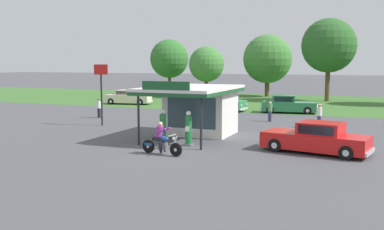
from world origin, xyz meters
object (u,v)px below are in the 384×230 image
Objects in this scene: gas_pump_offside at (189,130)px; bystander_chatting_near_pumps at (99,108)px; motorcycle_with_rider at (161,141)px; parked_car_back_row_left at (218,103)px; featured_classic_sedan at (316,139)px; bystander_standing_back_lot at (270,111)px; parked_car_back_row_far_left at (128,98)px; parked_car_back_row_far_right at (288,105)px; bystander_leaning_by_kiosk at (319,115)px; gas_pump_nearside at (163,128)px; roadside_pole_sign at (101,83)px.

gas_pump_offside is 14.07m from bystander_chatting_near_pumps.
motorcycle_with_rider is 1.49× the size of bystander_chatting_near_pumps.
motorcycle_with_rider is 0.41× the size of parked_car_back_row_left.
featured_classic_sedan is 19.40m from bystander_chatting_near_pumps.
parked_car_back_row_left is 8.36m from bystander_standing_back_lot.
parked_car_back_row_far_left is 1.03× the size of parked_car_back_row_far_right.
bystander_leaning_by_kiosk reaches higher than parked_car_back_row_left.
bystander_chatting_near_pumps is 0.93× the size of bystander_leaning_by_kiosk.
parked_car_back_row_left is 3.35× the size of bystander_leaning_by_kiosk.
motorcycle_with_rider is at bearing -154.87° from featured_classic_sedan.
parked_car_back_row_far_right is 16.26m from bystander_chatting_near_pumps.
bystander_leaning_by_kiosk is at bearing 2.83° from bystander_chatting_near_pumps.
featured_classic_sedan is at bearing 5.23° from gas_pump_offside.
bystander_standing_back_lot is at bearing 80.82° from motorcycle_with_rider.
bystander_leaning_by_kiosk is at bearing 52.09° from gas_pump_nearside.
gas_pump_nearside is at bearing -81.11° from parked_car_back_row_left.
gas_pump_offside is 1.23× the size of bystander_standing_back_lot.
bystander_leaning_by_kiosk is (7.21, 9.25, -0.00)m from gas_pump_nearside.
parked_car_back_row_far_left is 11.75m from bystander_chatting_near_pumps.
featured_classic_sedan is 3.62× the size of bystander_chatting_near_pumps.
gas_pump_nearside is 0.35× the size of featured_classic_sedan.
bystander_standing_back_lot is (2.25, 13.91, 0.13)m from motorcycle_with_rider.
parked_car_back_row_left is (-2.66, 17.03, -0.14)m from gas_pump_nearside.
parked_car_back_row_far_left is (-14.78, 22.13, 0.05)m from motorcycle_with_rider.
motorcycle_with_rider reaches higher than bystander_chatting_near_pumps.
gas_pump_offside is at bearing -97.03° from parked_car_back_row_far_right.
bystander_standing_back_lot is (6.09, -5.73, 0.07)m from parked_car_back_row_left.
gas_pump_offside reaches higher than featured_classic_sedan.
gas_pump_offside is at bearing -121.62° from bystander_leaning_by_kiosk.
gas_pump_nearside reaches higher than gas_pump_offside.
featured_classic_sedan is 17.51m from parked_car_back_row_far_right.
roadside_pole_sign is (-8.55, 4.74, 2.10)m from gas_pump_offside.
gas_pump_offside is 0.34× the size of parked_car_back_row_left.
gas_pump_nearside is at bearing -33.96° from roadside_pole_sign.
parked_car_back_row_left is 3.60× the size of bystander_chatting_near_pumps.
featured_classic_sedan reaches higher than bystander_standing_back_lot.
bystander_leaning_by_kiosk is (3.53, -8.31, 0.16)m from parked_car_back_row_far_right.
bystander_leaning_by_kiosk is (9.87, -7.78, 0.14)m from parked_car_back_row_left.
parked_car_back_row_left reaches higher than bystander_chatting_near_pumps.
gas_pump_nearside is 0.37× the size of parked_car_back_row_far_left.
gas_pump_offside is 10.87m from bystander_leaning_by_kiosk.
roadside_pole_sign is (-4.38, -12.29, 2.23)m from parked_car_back_row_left.
featured_classic_sedan is 1.01× the size of parked_car_back_row_left.
bystander_standing_back_lot is (17.03, -8.22, 0.08)m from parked_car_back_row_far_left.
bystander_standing_back_lot is (13.19, 2.89, -0.01)m from bystander_chatting_near_pumps.
motorcycle_with_rider is 0.43× the size of parked_car_back_row_far_left.
roadside_pole_sign is at bearing -66.06° from parked_car_back_row_far_left.
parked_car_back_row_far_right reaches higher than featured_classic_sedan.
gas_pump_offside is 0.83× the size of motorcycle_with_rider.
gas_pump_offside is 17.54m from parked_car_back_row_left.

